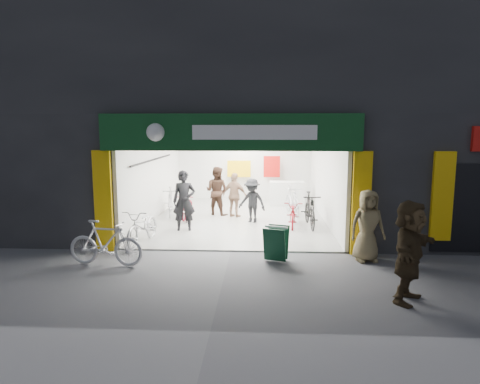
# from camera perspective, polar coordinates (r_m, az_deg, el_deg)

# --- Properties ---
(ground) EXTENTS (60.00, 60.00, 0.00)m
(ground) POSITION_cam_1_polar(r_m,az_deg,el_deg) (11.10, -1.26, -7.97)
(ground) COLOR #56565B
(ground) RESTS_ON ground
(building) EXTENTS (17.00, 10.27, 8.00)m
(building) POSITION_cam_1_polar(r_m,az_deg,el_deg) (15.63, 3.49, 12.83)
(building) COLOR #232326
(building) RESTS_ON ground
(bike_left_front) EXTENTS (0.90, 1.97, 1.00)m
(bike_left_front) POSITION_cam_1_polar(r_m,az_deg,el_deg) (11.97, -12.83, -4.48)
(bike_left_front) COLOR silver
(bike_left_front) RESTS_ON ground
(bike_left_midfront) EXTENTS (0.77, 1.76, 1.02)m
(bike_left_midfront) POSITION_cam_1_polar(r_m,az_deg,el_deg) (14.76, -7.19, -1.79)
(bike_left_midfront) COLOR black
(bike_left_midfront) RESTS_ON ground
(bike_left_midback) EXTENTS (0.61, 1.63, 0.85)m
(bike_left_midback) POSITION_cam_1_polar(r_m,az_deg,el_deg) (15.04, -7.00, -1.93)
(bike_left_midback) COLOR maroon
(bike_left_midback) RESTS_ON ground
(bike_left_back) EXTENTS (0.78, 1.77, 1.03)m
(bike_left_back) POSITION_cam_1_polar(r_m,az_deg,el_deg) (15.58, -9.27, -1.28)
(bike_left_back) COLOR #A4A3A8
(bike_left_back) RESTS_ON ground
(bike_right_front) EXTENTS (0.61, 1.90, 1.13)m
(bike_right_front) POSITION_cam_1_polar(r_m,az_deg,el_deg) (13.75, 9.30, -2.40)
(bike_right_front) COLOR black
(bike_right_front) RESTS_ON ground
(bike_right_mid) EXTENTS (0.70, 1.68, 0.86)m
(bike_right_mid) POSITION_cam_1_polar(r_m,az_deg,el_deg) (13.79, 7.11, -2.89)
(bike_right_mid) COLOR maroon
(bike_right_mid) RESTS_ON ground
(bike_right_back) EXTENTS (0.86, 1.88, 1.09)m
(bike_right_back) POSITION_cam_1_polar(r_m,az_deg,el_deg) (15.58, 6.96, -1.11)
(bike_right_back) COLOR silver
(bike_right_back) RESTS_ON ground
(parked_bike) EXTENTS (1.83, 0.69, 1.07)m
(parked_bike) POSITION_cam_1_polar(r_m,az_deg,el_deg) (10.38, -17.50, -6.49)
(parked_bike) COLOR silver
(parked_bike) RESTS_ON ground
(customer_a) EXTENTS (0.74, 0.54, 1.88)m
(customer_a) POSITION_cam_1_polar(r_m,az_deg,el_deg) (13.11, -7.46, -1.23)
(customer_a) COLOR black
(customer_a) RESTS_ON ground
(customer_b) EXTENTS (1.05, 0.94, 1.77)m
(customer_b) POSITION_cam_1_polar(r_m,az_deg,el_deg) (15.40, -3.12, 0.11)
(customer_b) COLOR #382319
(customer_b) RESTS_ON ground
(customer_c) EXTENTS (1.12, 0.94, 1.50)m
(customer_c) POSITION_cam_1_polar(r_m,az_deg,el_deg) (14.11, 1.61, -1.24)
(customer_c) COLOR black
(customer_c) RESTS_ON ground
(customer_d) EXTENTS (1.01, 0.75, 1.60)m
(customer_d) POSITION_cam_1_polar(r_m,az_deg,el_deg) (14.96, -0.71, -0.47)
(customer_d) COLOR #946F56
(customer_d) RESTS_ON ground
(pedestrian_near) EXTENTS (0.93, 0.70, 1.73)m
(pedestrian_near) POSITION_cam_1_polar(r_m,az_deg,el_deg) (10.59, 16.63, -4.33)
(pedestrian_near) COLOR olive
(pedestrian_near) RESTS_ON ground
(pedestrian_far) EXTENTS (1.41, 1.78, 1.89)m
(pedestrian_far) POSITION_cam_1_polar(r_m,az_deg,el_deg) (8.41, 21.64, -7.39)
(pedestrian_far) COLOR #3D2F1C
(pedestrian_far) RESTS_ON ground
(sandwich_board) EXTENTS (0.66, 0.67, 0.82)m
(sandwich_board) POSITION_cam_1_polar(r_m,az_deg,el_deg) (10.31, 4.84, -6.71)
(sandwich_board) COLOR #0E3A23
(sandwich_board) RESTS_ON ground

